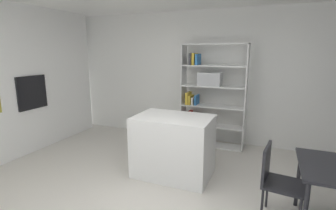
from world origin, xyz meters
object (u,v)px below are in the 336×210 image
Objects in this scene: built_in_oven at (32,92)px; kitchen_island at (173,146)px; open_bookshelf at (209,91)px; dining_chair_island_side at (275,177)px.

kitchen_island is (2.79, 0.09, -0.68)m from built_in_oven.
open_bookshelf reaches higher than dining_chair_island_side.
open_bookshelf is (0.18, 1.47, 0.64)m from kitchen_island.
dining_chair_island_side is at bearing -6.39° from built_in_oven.
kitchen_island reaches higher than dining_chair_island_side.
dining_chair_island_side is at bearing -58.12° from open_bookshelf.
open_bookshelf is 2.36× the size of dining_chair_island_side.
kitchen_island is 1.56m from dining_chair_island_side.
kitchen_island is 1.62m from open_bookshelf.
dining_chair_island_side is (1.45, -0.57, 0.05)m from kitchen_island.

